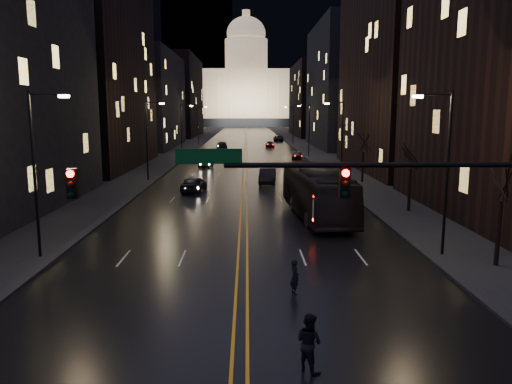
{
  "coord_description": "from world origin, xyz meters",
  "views": [
    {
      "loc": [
        0.26,
        -16.36,
        8.0
      ],
      "look_at": [
        0.73,
        10.03,
        3.65
      ],
      "focal_mm": 35.0,
      "sensor_mm": 36.0,
      "label": 1
    }
  ],
  "objects_px": {
    "oncoming_car_b": "(206,163)",
    "receding_car_a": "(267,176)",
    "pedestrian_b": "(309,342)",
    "oncoming_car_a": "(194,184)",
    "traffic_signal": "(416,197)",
    "bus": "(317,193)",
    "pedestrian_a": "(295,277)"
  },
  "relations": [
    {
      "from": "oncoming_car_b",
      "to": "receding_car_a",
      "type": "xyz_separation_m",
      "value": [
        8.02,
        -15.43,
        0.11
      ]
    },
    {
      "from": "receding_car_a",
      "to": "pedestrian_b",
      "type": "xyz_separation_m",
      "value": [
        -0.35,
        -40.1,
        0.12
      ]
    },
    {
      "from": "oncoming_car_a",
      "to": "pedestrian_b",
      "type": "distance_m",
      "value": 35.2
    },
    {
      "from": "traffic_signal",
      "to": "pedestrian_b",
      "type": "bearing_deg",
      "value": -152.02
    },
    {
      "from": "traffic_signal",
      "to": "bus",
      "type": "bearing_deg",
      "value": 91.06
    },
    {
      "from": "oncoming_car_a",
      "to": "receding_car_a",
      "type": "height_order",
      "value": "receding_car_a"
    },
    {
      "from": "oncoming_car_a",
      "to": "pedestrian_b",
      "type": "bearing_deg",
      "value": 109.06
    },
    {
      "from": "oncoming_car_a",
      "to": "receding_car_a",
      "type": "distance_m",
      "value": 9.39
    },
    {
      "from": "oncoming_car_b",
      "to": "pedestrian_b",
      "type": "bearing_deg",
      "value": 103.64
    },
    {
      "from": "traffic_signal",
      "to": "oncoming_car_a",
      "type": "height_order",
      "value": "traffic_signal"
    },
    {
      "from": "traffic_signal",
      "to": "oncoming_car_b",
      "type": "distance_m",
      "value": 54.92
    },
    {
      "from": "pedestrian_b",
      "to": "oncoming_car_b",
      "type": "bearing_deg",
      "value": -34.48
    },
    {
      "from": "traffic_signal",
      "to": "bus",
      "type": "xyz_separation_m",
      "value": [
        -0.38,
        20.59,
        -3.25
      ]
    },
    {
      "from": "oncoming_car_a",
      "to": "oncoming_car_b",
      "type": "bearing_deg",
      "value": -81.32
    },
    {
      "from": "traffic_signal",
      "to": "receding_car_a",
      "type": "xyz_separation_m",
      "value": [
        -3.41,
        38.11,
        -4.29
      ]
    },
    {
      "from": "bus",
      "to": "receding_car_a",
      "type": "distance_m",
      "value": 17.8
    },
    {
      "from": "oncoming_car_b",
      "to": "pedestrian_a",
      "type": "height_order",
      "value": "pedestrian_a"
    },
    {
      "from": "pedestrian_a",
      "to": "pedestrian_b",
      "type": "distance_m",
      "value": 6.51
    },
    {
      "from": "traffic_signal",
      "to": "pedestrian_a",
      "type": "relative_size",
      "value": 11.02
    },
    {
      "from": "traffic_signal",
      "to": "pedestrian_b",
      "type": "xyz_separation_m",
      "value": [
        -3.76,
        -2.0,
        -4.17
      ]
    },
    {
      "from": "oncoming_car_a",
      "to": "pedestrian_b",
      "type": "xyz_separation_m",
      "value": [
        7.17,
        -34.47,
        0.13
      ]
    },
    {
      "from": "bus",
      "to": "receding_car_a",
      "type": "height_order",
      "value": "bus"
    },
    {
      "from": "oncoming_car_a",
      "to": "receding_car_a",
      "type": "bearing_deg",
      "value": -135.84
    },
    {
      "from": "oncoming_car_a",
      "to": "pedestrian_a",
      "type": "distance_m",
      "value": 28.91
    },
    {
      "from": "pedestrian_a",
      "to": "oncoming_car_b",
      "type": "bearing_deg",
      "value": -9.28
    },
    {
      "from": "oncoming_car_a",
      "to": "pedestrian_a",
      "type": "bearing_deg",
      "value": 112.02
    },
    {
      "from": "pedestrian_a",
      "to": "pedestrian_b",
      "type": "height_order",
      "value": "pedestrian_b"
    },
    {
      "from": "oncoming_car_a",
      "to": "oncoming_car_b",
      "type": "relative_size",
      "value": 1.1
    },
    {
      "from": "oncoming_car_a",
      "to": "receding_car_a",
      "type": "relative_size",
      "value": 0.95
    },
    {
      "from": "traffic_signal",
      "to": "oncoming_car_a",
      "type": "relative_size",
      "value": 3.67
    },
    {
      "from": "traffic_signal",
      "to": "receding_car_a",
      "type": "bearing_deg",
      "value": 95.11
    },
    {
      "from": "bus",
      "to": "pedestrian_a",
      "type": "bearing_deg",
      "value": -105.93
    }
  ]
}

